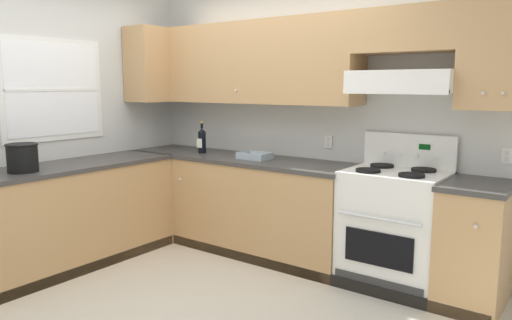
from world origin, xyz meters
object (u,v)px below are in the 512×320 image
object	(u,v)px
wine_bottle	(202,140)
bowl	(255,157)
stove	(394,227)
bucket	(22,157)

from	to	relation	value
wine_bottle	bowl	size ratio (longest dim) A/B	1.10
stove	wine_bottle	distance (m)	2.10
wine_bottle	bowl	xyz separation A→B (m)	(0.68, -0.01, -0.11)
stove	wine_bottle	bearing A→B (deg)	-179.42
wine_bottle	bucket	world-z (taller)	wine_bottle
bucket	stove	bearing A→B (deg)	34.83
wine_bottle	bucket	bearing A→B (deg)	-103.36
wine_bottle	stove	bearing A→B (deg)	0.58
stove	bucket	bearing A→B (deg)	-145.17
wine_bottle	bowl	world-z (taller)	wine_bottle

